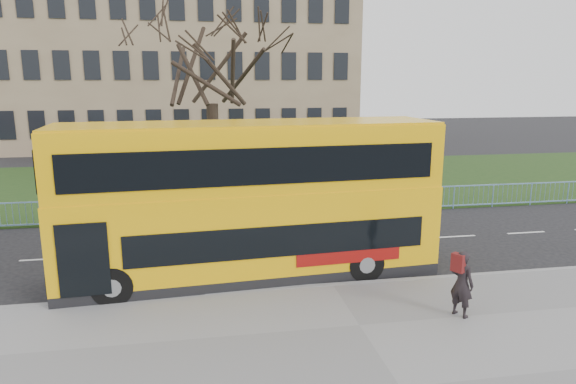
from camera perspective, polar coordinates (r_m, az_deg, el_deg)
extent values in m
plane|color=black|center=(16.69, 3.59, -8.56)|extent=(120.00, 120.00, 0.00)
cube|color=gray|center=(15.27, 4.96, -10.35)|extent=(80.00, 0.20, 0.14)
cube|color=#1A3613|center=(30.26, -2.69, 1.13)|extent=(80.00, 15.40, 0.08)
cube|color=#8B7358|center=(50.17, -11.69, 13.38)|extent=(30.00, 15.00, 14.00)
cube|color=#FFB90A|center=(15.68, -4.08, -4.46)|extent=(11.33, 3.40, 2.08)
cube|color=#FFB90A|center=(15.37, -4.15, -0.11)|extent=(11.33, 3.40, 0.36)
cube|color=#FFB90A|center=(15.16, -4.22, 3.99)|extent=(11.27, 3.34, 1.86)
cube|color=black|center=(14.51, -0.69, -5.49)|extent=(8.61, 0.61, 0.90)
cube|color=black|center=(13.89, -3.30, 2.83)|extent=(10.26, 0.72, 1.01)
cylinder|color=black|center=(14.72, -18.94, -9.88)|extent=(1.12, 0.37, 1.11)
cylinder|color=black|center=(15.71, 8.60, -7.89)|extent=(1.12, 0.37, 1.11)
imported|color=black|center=(13.72, 18.75, -9.61)|extent=(0.67, 0.75, 1.72)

